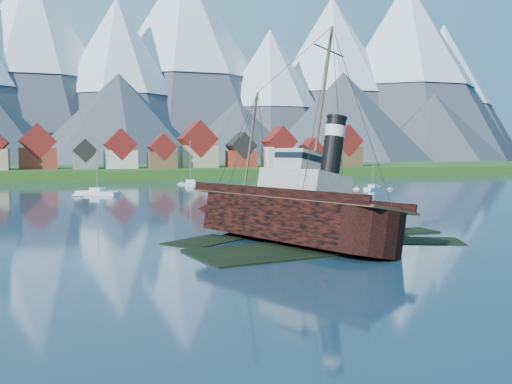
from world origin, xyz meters
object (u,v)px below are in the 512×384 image
object	(u,v)px
sailboat_c	(97,193)
sailboat_e	(190,184)
tugboat_wreck	(281,212)
sailboat_d	(373,188)

from	to	relation	value
sailboat_c	sailboat_e	distance (m)	36.43
tugboat_wreck	sailboat_e	bearing A→B (deg)	61.72
sailboat_c	tugboat_wreck	bearing A→B (deg)	-127.15
sailboat_c	sailboat_d	size ratio (longest dim) A/B	1.26
sailboat_c	sailboat_d	distance (m)	63.67
tugboat_wreck	sailboat_d	world-z (taller)	tugboat_wreck
sailboat_d	sailboat_e	distance (m)	48.51
tugboat_wreck	sailboat_d	distance (m)	81.14
tugboat_wreck	sailboat_d	bearing A→B (deg)	31.22
sailboat_d	sailboat_c	bearing A→B (deg)	-131.94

